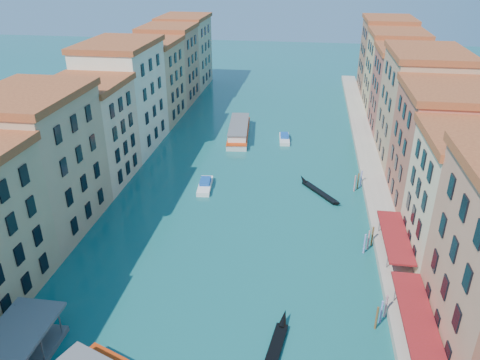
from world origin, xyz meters
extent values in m
cube|color=tan|center=(-26.00, 39.50, 9.50)|extent=(12.00, 17.00, 19.00)
cube|color=#933F20|center=(-26.00, 39.50, 19.50)|extent=(12.80, 17.40, 1.00)
cube|color=beige|center=(-26.00, 55.00, 8.25)|extent=(12.00, 14.00, 16.50)
cube|color=#933F20|center=(-26.00, 55.00, 17.00)|extent=(12.80, 14.40, 1.00)
cube|color=beige|center=(-26.00, 71.00, 10.00)|extent=(12.00, 18.00, 20.00)
cube|color=#933F20|center=(-26.00, 71.00, 20.50)|extent=(12.80, 18.40, 1.00)
cube|color=tan|center=(-26.00, 88.00, 8.75)|extent=(12.00, 16.00, 17.50)
cube|color=#933F20|center=(-26.00, 88.00, 18.00)|extent=(12.80, 16.40, 1.00)
cube|color=tan|center=(-26.00, 103.50, 9.25)|extent=(12.00, 15.00, 18.50)
cube|color=#933F20|center=(-26.00, 103.50, 19.00)|extent=(12.80, 15.40, 1.00)
cube|color=tan|center=(-26.00, 119.50, 9.50)|extent=(12.00, 17.00, 19.00)
cube|color=#933F20|center=(-26.00, 119.50, 19.50)|extent=(12.80, 17.40, 1.00)
cube|color=beige|center=(30.00, 39.00, 8.25)|extent=(12.00, 14.00, 16.50)
cube|color=#AD5942|center=(30.00, 54.00, 9.00)|extent=(12.00, 16.00, 18.00)
cube|color=#933F20|center=(30.00, 54.00, 18.50)|extent=(12.80, 16.40, 1.00)
cube|color=tan|center=(30.00, 71.00, 10.00)|extent=(12.00, 18.00, 20.00)
cube|color=#933F20|center=(30.00, 71.00, 20.50)|extent=(12.80, 18.40, 1.00)
cube|color=#A55445|center=(30.00, 87.50, 8.75)|extent=(12.00, 15.00, 17.50)
cube|color=#933F20|center=(30.00, 87.50, 18.00)|extent=(12.80, 15.40, 1.00)
cube|color=tan|center=(30.00, 103.00, 9.25)|extent=(12.00, 16.00, 18.50)
cube|color=#933F20|center=(30.00, 103.00, 19.00)|extent=(12.80, 16.40, 1.00)
cube|color=#996346|center=(30.00, 119.50, 9.75)|extent=(12.00, 17.00, 19.50)
cube|color=#933F20|center=(30.00, 119.50, 20.00)|extent=(12.80, 17.40, 1.00)
cube|color=#A79B87|center=(22.00, 65.00, 0.50)|extent=(4.00, 140.00, 1.00)
cube|color=maroon|center=(22.20, 23.50, 3.00)|extent=(3.20, 15.30, 0.25)
cylinder|color=slate|center=(20.80, 28.60, 1.50)|extent=(0.12, 0.12, 3.00)
cube|color=maroon|center=(22.20, 39.00, 3.00)|extent=(3.20, 12.60, 0.25)
cylinder|color=slate|center=(20.80, 34.80, 1.50)|extent=(0.12, 0.12, 3.00)
cylinder|color=slate|center=(20.80, 43.20, 1.50)|extent=(0.12, 0.12, 3.00)
cylinder|color=brown|center=(18.50, 25.00, 1.30)|extent=(0.24, 0.24, 3.20)
cylinder|color=brown|center=(19.10, 26.00, 1.30)|extent=(0.24, 0.24, 3.20)
cylinder|color=brown|center=(19.70, 27.00, 1.30)|extent=(0.24, 0.24, 3.20)
cylinder|color=brown|center=(18.50, 39.00, 1.30)|extent=(0.24, 0.24, 3.20)
cylinder|color=brown|center=(19.10, 40.00, 1.30)|extent=(0.24, 0.24, 3.20)
cylinder|color=brown|center=(19.70, 41.00, 1.30)|extent=(0.24, 0.24, 3.20)
cylinder|color=brown|center=(18.50, 57.00, 1.30)|extent=(0.24, 0.24, 3.20)
cylinder|color=brown|center=(19.10, 58.00, 1.30)|extent=(0.24, 0.24, 3.20)
cylinder|color=brown|center=(19.70, 59.00, 1.30)|extent=(0.24, 0.24, 3.20)
cylinder|color=brown|center=(-18.50, 16.00, 1.30)|extent=(0.24, 0.24, 3.20)
cube|color=silver|center=(-4.47, 80.26, 0.55)|extent=(5.79, 18.59, 1.10)
cube|color=white|center=(-4.47, 80.26, 1.74)|extent=(5.00, 14.91, 1.46)
cube|color=slate|center=(-4.47, 80.26, 2.61)|extent=(5.32, 15.39, 0.23)
cube|color=#C2350B|center=(-4.47, 80.26, 1.05)|extent=(5.84, 18.59, 0.23)
cone|color=black|center=(8.84, 24.29, 0.68)|extent=(1.34, 2.39, 1.90)
cube|color=black|center=(12.82, 55.32, 0.21)|extent=(5.98, 7.58, 0.43)
cone|color=black|center=(9.97, 59.19, 0.58)|extent=(1.84, 2.07, 1.61)
cone|color=black|center=(15.67, 51.46, 0.48)|extent=(1.64, 1.80, 1.42)
cube|color=white|center=(-6.36, 54.52, 0.38)|extent=(2.71, 6.81, 0.76)
cube|color=#144AA2|center=(-6.41, 55.00, 1.04)|extent=(1.97, 3.00, 0.66)
cube|color=silver|center=(5.54, 78.58, 0.37)|extent=(2.61, 6.59, 0.73)
cube|color=#144AA2|center=(5.50, 79.04, 1.01)|extent=(1.90, 2.90, 0.64)
camera|label=1|loc=(9.85, -14.35, 36.00)|focal=35.00mm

